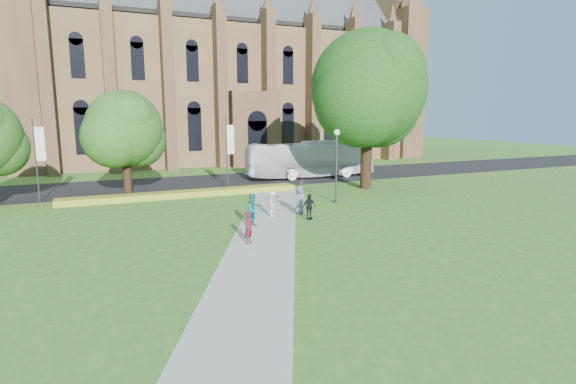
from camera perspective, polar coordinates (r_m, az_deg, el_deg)
name	(u,v)px	position (r m, az deg, el deg)	size (l,w,h in m)	color
ground	(273,236)	(23.57, -1.97, -5.60)	(160.00, 160.00, 0.00)	#30681F
road	(192,183)	(42.42, -12.08, 1.13)	(160.00, 10.00, 0.02)	black
footpath	(266,231)	(24.46, -2.84, -4.98)	(3.20, 30.00, 0.04)	#B2B2A8
flower_hedge	(185,194)	(35.41, -12.99, -0.25)	(18.00, 1.40, 0.45)	gold
cathedral	(232,64)	(63.91, -7.18, 15.79)	(52.60, 18.25, 28.00)	brown
streetlamp	(336,157)	(32.00, 6.18, 4.45)	(0.44, 0.44, 5.24)	#38383D
large_tree	(368,89)	(38.65, 10.16, 12.79)	(9.60, 9.60, 13.20)	#332114
street_tree_1	(124,129)	(35.70, -20.08, 7.56)	(5.60, 5.60, 8.05)	#332114
banner_pole_0	(228,149)	(37.91, -7.62, 5.39)	(0.70, 0.10, 6.00)	#38383D
banner_pole_1	(37,155)	(36.58, -29.23, 4.07)	(0.70, 0.10, 6.00)	#38383D
tour_coach	(310,159)	(45.03, 2.82, 4.15)	(3.03, 12.93, 3.60)	silver
pedestrian_0	(249,227)	(21.99, -5.00, -4.51)	(0.58, 0.38, 1.59)	#5A1422
pedestrian_1	(253,210)	(25.23, -4.44, -2.33)	(0.90, 0.70, 1.85)	#156D6C
pedestrian_2	(273,204)	(27.68, -1.96, -1.51)	(1.02, 0.58, 1.57)	silver
pedestrian_3	(309,207)	(26.95, 2.70, -1.87)	(0.90, 0.38, 1.54)	black
pedestrian_4	(300,200)	(28.44, 1.54, -1.00)	(0.86, 0.56, 1.77)	slate
parasol	(302,181)	(28.40, 1.80, 1.47)	(0.76, 0.76, 0.66)	#CE9192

